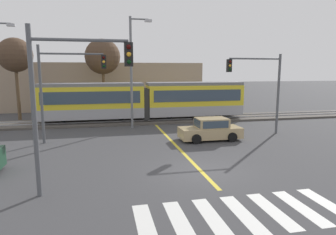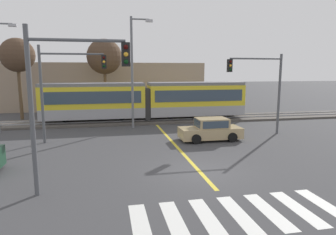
# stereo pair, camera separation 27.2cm
# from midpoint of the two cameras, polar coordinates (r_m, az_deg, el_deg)

# --- Properties ---
(ground_plane) EXTENTS (200.00, 200.00, 0.00)m
(ground_plane) POSITION_cam_midpoint_polar(r_m,az_deg,el_deg) (14.43, 5.93, -10.30)
(ground_plane) COLOR #3D3D3F
(track_bed) EXTENTS (120.00, 4.00, 0.18)m
(track_bed) POSITION_cam_midpoint_polar(r_m,az_deg,el_deg) (28.11, -3.32, -0.52)
(track_bed) COLOR #4C4742
(track_bed) RESTS_ON ground
(rail_near) EXTENTS (120.00, 0.08, 0.10)m
(rail_near) POSITION_cam_midpoint_polar(r_m,az_deg,el_deg) (27.38, -3.09, -0.48)
(rail_near) COLOR #939399
(rail_near) RESTS_ON track_bed
(rail_far) EXTENTS (120.00, 0.08, 0.10)m
(rail_far) POSITION_cam_midpoint_polar(r_m,az_deg,el_deg) (28.79, -3.55, -0.01)
(rail_far) COLOR #939399
(rail_far) RESTS_ON track_bed
(light_rail_tram) EXTENTS (18.50, 2.64, 3.43)m
(light_rail_tram) POSITION_cam_midpoint_polar(r_m,az_deg,el_deg) (27.75, -4.68, 3.42)
(light_rail_tram) COLOR #9E9EA3
(light_rail_tram) RESTS_ON track_bed
(crosswalk_stripe_0) EXTENTS (0.56, 2.80, 0.01)m
(crosswalk_stripe_0) POSITION_cam_midpoint_polar(r_m,az_deg,el_deg) (9.94, -5.19, -19.67)
(crosswalk_stripe_0) COLOR silver
(crosswalk_stripe_0) RESTS_ON ground
(crosswalk_stripe_1) EXTENTS (0.56, 2.80, 0.01)m
(crosswalk_stripe_1) POSITION_cam_midpoint_polar(r_m,az_deg,el_deg) (10.11, 1.37, -19.09)
(crosswalk_stripe_1) COLOR silver
(crosswalk_stripe_1) RESTS_ON ground
(crosswalk_stripe_2) EXTENTS (0.56, 2.80, 0.01)m
(crosswalk_stripe_2) POSITION_cam_midpoint_polar(r_m,az_deg,el_deg) (10.40, 7.58, -18.32)
(crosswalk_stripe_2) COLOR silver
(crosswalk_stripe_2) RESTS_ON ground
(crosswalk_stripe_3) EXTENTS (0.56, 2.80, 0.01)m
(crosswalk_stripe_3) POSITION_cam_midpoint_polar(r_m,az_deg,el_deg) (10.79, 13.34, -17.42)
(crosswalk_stripe_3) COLOR silver
(crosswalk_stripe_3) RESTS_ON ground
(crosswalk_stripe_4) EXTENTS (0.56, 2.80, 0.01)m
(crosswalk_stripe_4) POSITION_cam_midpoint_polar(r_m,az_deg,el_deg) (11.28, 18.60, -16.45)
(crosswalk_stripe_4) COLOR silver
(crosswalk_stripe_4) RESTS_ON ground
(crosswalk_stripe_5) EXTENTS (0.56, 2.80, 0.01)m
(crosswalk_stripe_5) POSITION_cam_midpoint_polar(r_m,az_deg,el_deg) (11.85, 23.33, -15.45)
(crosswalk_stripe_5) COLOR silver
(crosswalk_stripe_5) RESTS_ON ground
(crosswalk_stripe_6) EXTENTS (0.56, 2.80, 0.01)m
(crosswalk_stripe_6) POSITION_cam_midpoint_polar(r_m,az_deg,el_deg) (12.49, 27.57, -14.46)
(crosswalk_stripe_6) COLOR silver
(crosswalk_stripe_6) RESTS_ON ground
(lane_centre_line) EXTENTS (0.20, 14.72, 0.01)m
(lane_centre_line) POSITION_cam_midpoint_polar(r_m,az_deg,el_deg) (19.13, 1.12, -5.36)
(lane_centre_line) COLOR gold
(lane_centre_line) RESTS_ON ground
(sedan_crossing) EXTENTS (4.21, 1.94, 1.52)m
(sedan_crossing) POSITION_cam_midpoint_polar(r_m,az_deg,el_deg) (20.69, 7.70, -2.36)
(sedan_crossing) COLOR tan
(sedan_crossing) RESTS_ON ground
(traffic_light_mid_right) EXTENTS (4.25, 0.38, 5.92)m
(traffic_light_mid_right) POSITION_cam_midpoint_polar(r_m,az_deg,el_deg) (23.05, 16.98, 6.73)
(traffic_light_mid_right) COLOR #515459
(traffic_light_mid_right) RESTS_ON ground
(traffic_light_near_left) EXTENTS (3.75, 0.38, 6.37)m
(traffic_light_near_left) POSITION_cam_midpoint_polar(r_m,az_deg,el_deg) (11.77, -19.26, 5.59)
(traffic_light_near_left) COLOR #515459
(traffic_light_near_left) RESTS_ON ground
(traffic_light_mid_left) EXTENTS (4.25, 0.38, 6.33)m
(traffic_light_mid_left) POSITION_cam_midpoint_polar(r_m,az_deg,el_deg) (20.65, -19.68, 6.86)
(traffic_light_mid_left) COLOR #515459
(traffic_light_mid_left) RESTS_ON ground
(street_lamp_centre) EXTENTS (1.81, 0.28, 8.94)m
(street_lamp_centre) POSITION_cam_midpoint_polar(r_m,az_deg,el_deg) (24.65, -7.01, 9.55)
(street_lamp_centre) COLOR slate
(street_lamp_centre) RESTS_ON ground
(bare_tree_far_west) EXTENTS (3.18, 3.18, 7.73)m
(bare_tree_far_west) POSITION_cam_midpoint_polar(r_m,az_deg,el_deg) (31.93, -27.35, 10.43)
(bare_tree_far_west) COLOR brown
(bare_tree_far_west) RESTS_ON ground
(bare_tree_west) EXTENTS (3.71, 3.71, 8.01)m
(bare_tree_west) POSITION_cam_midpoint_polar(r_m,az_deg,el_deg) (33.04, -12.58, 11.21)
(bare_tree_west) COLOR brown
(bare_tree_west) RESTS_ON ground
(building_backdrop_far) EXTENTS (24.09, 6.00, 5.59)m
(building_backdrop_far) POSITION_cam_midpoint_polar(r_m,az_deg,el_deg) (38.79, -12.39, 5.96)
(building_backdrop_far) COLOR gray
(building_backdrop_far) RESTS_ON ground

